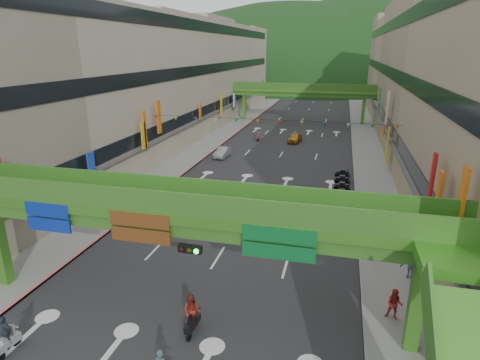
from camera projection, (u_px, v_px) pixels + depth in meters
road_slab at (291, 139)px, 61.44m from camera, size 18.00×140.00×0.02m
sidewalk_left at (222, 135)px, 63.97m from camera, size 4.00×140.00×0.15m
sidewalk_right at (366, 142)px, 58.86m from camera, size 4.00×140.00×0.15m
curb_left at (234, 135)px, 63.52m from camera, size 0.20×140.00×0.18m
curb_right at (352, 141)px, 59.30m from camera, size 0.20×140.00×0.18m
building_row_left at (173, 73)px, 62.89m from camera, size 12.80×95.00×19.00m
building_row_right at (434, 77)px, 54.10m from camera, size 12.80×95.00×19.00m
overpass_near at (193, 229)px, 18.49m from camera, size 28.00×12.27×7.10m
overpass_far at (302, 93)px, 73.58m from camera, size 28.00×2.20×7.10m
hill_left at (288, 82)px, 166.28m from camera, size 168.00×140.00×112.00m
hill_right at (386, 80)px, 175.42m from camera, size 208.00×176.00×128.00m
bunting_string at (268, 122)px, 41.15m from camera, size 26.00×0.36×0.47m
scooter_rider_mid at (192, 314)px, 19.11m from camera, size 0.88×1.60×2.10m
scooter_rider_left at (5, 335)px, 17.83m from camera, size 0.98×1.60×1.96m
scooter_rider_far at (258, 135)px, 59.79m from camera, size 0.74×1.60×1.84m
parked_scooter_row at (342, 186)px, 38.61m from camera, size 1.60×9.39×1.08m
car_silver at (223, 152)px, 50.81m from camera, size 1.59×3.96×1.28m
car_yellow at (295, 138)px, 59.03m from camera, size 1.99×4.01×1.31m
pedestrian_red at (394, 307)px, 20.05m from camera, size 0.91×0.77×1.65m
pedestrian_dark at (372, 248)px, 25.96m from camera, size 1.02×0.51×1.68m
pedestrian_blue at (411, 266)px, 23.65m from camera, size 0.87×0.57×1.86m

